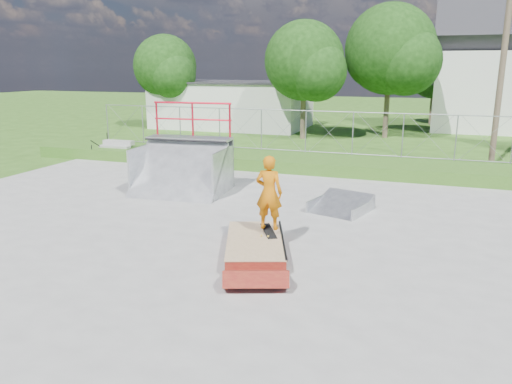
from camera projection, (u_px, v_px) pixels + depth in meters
ground at (200, 242)px, 12.03m from camera, size 120.00×120.00×0.00m
concrete_pad at (200, 241)px, 12.03m from camera, size 20.00×16.00×0.04m
grass_berm at (299, 162)px, 20.66m from camera, size 24.00×3.00×0.50m
grind_box at (255, 247)px, 11.13m from camera, size 2.04×2.85×0.38m
quarter_pipe at (180, 150)px, 16.28m from camera, size 3.10×2.69×2.91m
flat_bank_ramp at (340, 205)px, 14.41m from camera, size 1.86×1.92×0.45m
skateboard at (269, 231)px, 11.45m from camera, size 0.61×0.79×0.13m
skater at (269, 196)px, 11.24m from camera, size 0.63×0.42×1.70m
concrete_stairs at (113, 150)px, 22.62m from camera, size 1.50×1.60×0.80m
chain_link_fence at (306, 132)px, 21.29m from camera, size 20.00×0.06×1.80m
utility_building_flat at (233, 105)px, 34.36m from camera, size 10.00×6.00×3.00m
gable_house at (501, 71)px, 31.99m from camera, size 8.40×6.08×8.94m
utility_pole at (502, 69)px, 19.62m from camera, size 0.24×0.24×8.00m
tree_left_near at (308, 64)px, 27.87m from camera, size 4.76×4.48×6.65m
tree_center at (395, 53)px, 28.07m from camera, size 5.44×5.12×7.60m
tree_left_far at (167, 69)px, 33.00m from camera, size 4.42×4.16×6.18m
tree_back_mid at (438, 73)px, 34.96m from camera, size 4.08×3.84×5.70m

